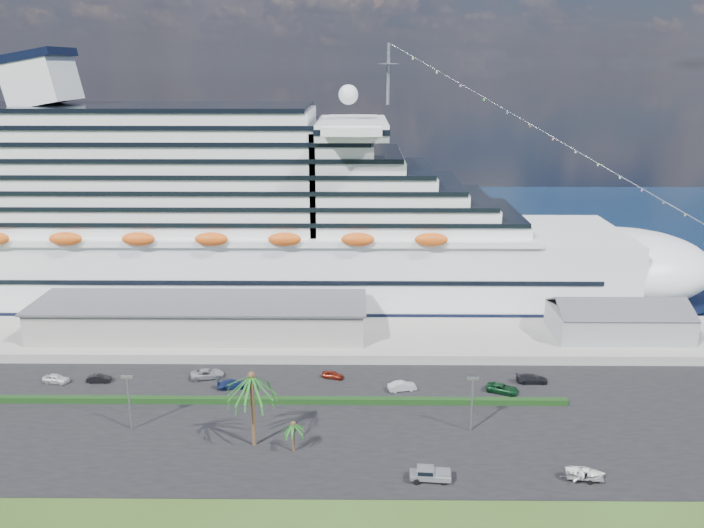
{
  "coord_description": "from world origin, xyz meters",
  "views": [
    {
      "loc": [
        4.07,
        -78.48,
        49.88
      ],
      "look_at": [
        3.06,
        30.0,
        18.23
      ],
      "focal_mm": 35.0,
      "sensor_mm": 36.0,
      "label": 1
    }
  ],
  "objects_px": {
    "boat_trailer": "(585,473)",
    "parked_car_3": "(232,384)",
    "cruise_ship": "(238,226)",
    "pickup_truck": "(430,474)"
  },
  "relations": [
    {
      "from": "boat_trailer",
      "to": "parked_car_3",
      "type": "bearing_deg",
      "value": 152.67
    },
    {
      "from": "cruise_ship",
      "to": "pickup_truck",
      "type": "relative_size",
      "value": 36.46
    },
    {
      "from": "cruise_ship",
      "to": "pickup_truck",
      "type": "height_order",
      "value": "cruise_ship"
    },
    {
      "from": "cruise_ship",
      "to": "parked_car_3",
      "type": "bearing_deg",
      "value": -82.63
    },
    {
      "from": "parked_car_3",
      "to": "boat_trailer",
      "type": "relative_size",
      "value": 0.85
    },
    {
      "from": "parked_car_3",
      "to": "pickup_truck",
      "type": "xyz_separation_m",
      "value": [
        28.98,
        -25.15,
        0.28
      ]
    },
    {
      "from": "cruise_ship",
      "to": "boat_trailer",
      "type": "relative_size",
      "value": 33.19
    },
    {
      "from": "parked_car_3",
      "to": "boat_trailer",
      "type": "bearing_deg",
      "value": -128.0
    },
    {
      "from": "pickup_truck",
      "to": "boat_trailer",
      "type": "xyz_separation_m",
      "value": [
        19.3,
        0.2,
        0.07
      ]
    },
    {
      "from": "cruise_ship",
      "to": "pickup_truck",
      "type": "xyz_separation_m",
      "value": [
        34.54,
        -68.14,
        -15.59
      ]
    }
  ]
}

